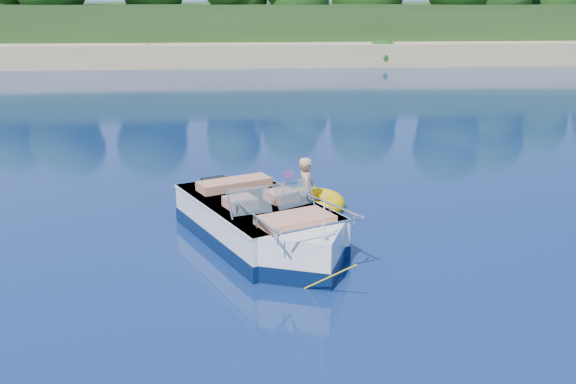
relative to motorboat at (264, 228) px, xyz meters
name	(u,v)px	position (x,y,z in m)	size (l,w,h in m)	color
ground	(378,303)	(1.59, -2.50, -0.34)	(160.00, 160.00, 0.00)	#08143E
shoreline	(254,31)	(1.59, 61.27, 0.63)	(170.00, 59.00, 6.00)	#907653
motorboat	(264,228)	(0.00, 0.00, 0.00)	(3.28, 4.94, 1.78)	silver
tow_tube	(311,203)	(1.11, 2.17, -0.24)	(1.98, 1.98, 0.40)	#EEAF00
boy	(306,208)	(1.01, 2.17, -0.34)	(0.56, 0.37, 1.54)	tan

